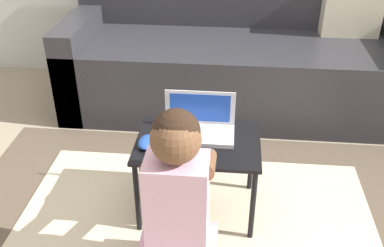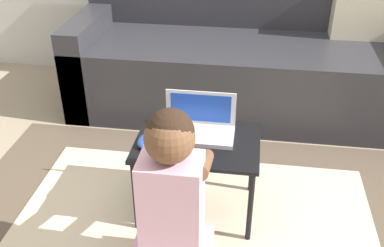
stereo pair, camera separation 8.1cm
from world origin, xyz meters
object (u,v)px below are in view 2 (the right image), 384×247
object	(u,v)px
laptop_desk	(197,150)
laptop	(199,128)
couch	(246,60)
computer_mouse	(146,141)
person_seated	(172,205)

from	to	relation	value
laptop_desk	laptop	distance (m)	0.10
laptop_desk	laptop	world-z (taller)	laptop
couch	laptop	world-z (taller)	couch
laptop_desk	laptop	bearing A→B (deg)	91.81
couch	laptop_desk	world-z (taller)	couch
couch	computer_mouse	bearing A→B (deg)	-108.16
laptop	computer_mouse	bearing A→B (deg)	-152.49
couch	person_seated	size ratio (longest dim) A/B	2.89
couch	computer_mouse	distance (m)	1.25
laptop_desk	person_seated	xyz separation A→B (m)	(-0.04, -0.39, 0.01)
computer_mouse	person_seated	distance (m)	0.38
computer_mouse	person_seated	size ratio (longest dim) A/B	0.15
couch	person_seated	distance (m)	1.54
couch	laptop_desk	xyz separation A→B (m)	(-0.17, -1.13, 0.02)
laptop_desk	laptop	xyz separation A→B (m)	(-0.00, 0.06, 0.08)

